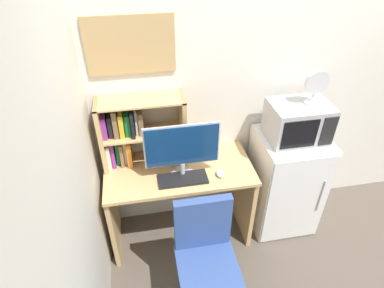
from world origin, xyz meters
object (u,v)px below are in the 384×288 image
(mini_fridge, at_px, (284,182))
(hutch_bookshelf, at_px, (131,131))
(wall_corkboard, at_px, (130,45))
(computer_mouse, at_px, (220,174))
(keyboard, at_px, (183,179))
(microwave, at_px, (298,122))
(monitor, at_px, (182,148))
(desk_chair, at_px, (206,265))
(desk_fan, at_px, (316,85))

(mini_fridge, bearing_deg, hutch_bookshelf, 172.83)
(wall_corkboard, bearing_deg, mini_fridge, -12.22)
(mini_fridge, distance_m, wall_corkboard, 1.75)
(mini_fridge, bearing_deg, computer_mouse, -167.42)
(computer_mouse, xyz_separation_m, mini_fridge, (0.65, 0.14, -0.32))
(keyboard, relative_size, microwave, 0.82)
(monitor, relative_size, desk_chair, 0.59)
(hutch_bookshelf, xyz_separation_m, monitor, (0.36, -0.25, -0.04))
(mini_fridge, height_order, desk_fan, desk_fan)
(hutch_bookshelf, height_order, monitor, hutch_bookshelf)
(microwave, height_order, desk_chair, microwave)
(keyboard, bearing_deg, wall_corkboard, 124.63)
(monitor, relative_size, desk_fan, 2.08)
(desk_fan, height_order, wall_corkboard, wall_corkboard)
(computer_mouse, relative_size, desk_fan, 0.34)
(microwave, height_order, desk_fan, desk_fan)
(hutch_bookshelf, height_order, computer_mouse, hutch_bookshelf)
(keyboard, bearing_deg, microwave, 8.82)
(mini_fridge, relative_size, desk_fan, 3.54)
(hutch_bookshelf, relative_size, desk_fan, 2.43)
(mini_fridge, relative_size, microwave, 2.08)
(hutch_bookshelf, distance_m, computer_mouse, 0.76)
(computer_mouse, bearing_deg, hutch_bookshelf, 154.38)
(microwave, xyz_separation_m, desk_fan, (0.08, -0.01, 0.31))
(monitor, xyz_separation_m, keyboard, (-0.01, -0.06, -0.25))
(wall_corkboard, bearing_deg, desk_chair, -69.12)
(keyboard, xyz_separation_m, desk_chair, (0.07, -0.52, -0.37))
(computer_mouse, bearing_deg, wall_corkboard, 144.45)
(hutch_bookshelf, relative_size, wall_corkboard, 1.06)
(microwave, bearing_deg, desk_fan, -4.29)
(computer_mouse, relative_size, microwave, 0.20)
(keyboard, height_order, wall_corkboard, wall_corkboard)
(desk_fan, bearing_deg, mini_fridge, 177.90)
(mini_fridge, bearing_deg, keyboard, -171.35)
(hutch_bookshelf, xyz_separation_m, wall_corkboard, (0.07, 0.10, 0.62))
(computer_mouse, bearing_deg, keyboard, 179.63)
(desk_chair, bearing_deg, mini_fridge, 37.29)
(monitor, bearing_deg, desk_fan, 4.71)
(monitor, xyz_separation_m, wall_corkboard, (-0.29, 0.35, 0.66))
(monitor, xyz_separation_m, mini_fridge, (0.93, 0.09, -0.56))
(microwave, bearing_deg, wall_corkboard, 167.92)
(hutch_bookshelf, height_order, desk_fan, desk_fan)
(monitor, bearing_deg, hutch_bookshelf, 145.23)
(microwave, relative_size, desk_fan, 1.70)
(hutch_bookshelf, bearing_deg, wall_corkboard, 56.69)
(mini_fridge, bearing_deg, wall_corkboard, 167.78)
(hutch_bookshelf, bearing_deg, keyboard, -41.18)
(keyboard, distance_m, desk_fan, 1.20)
(mini_fridge, distance_m, microwave, 0.63)
(hutch_bookshelf, relative_size, keyboard, 1.74)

